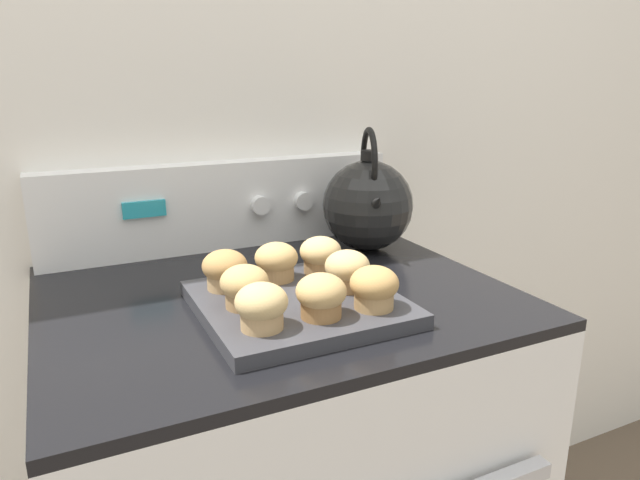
% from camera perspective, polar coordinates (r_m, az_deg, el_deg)
% --- Properties ---
extents(wall_back, '(8.00, 0.05, 2.40)m').
position_cam_1_polar(wall_back, '(1.21, -10.85, 14.73)').
color(wall_back, white).
rests_on(wall_back, ground_plane).
extents(control_panel, '(0.72, 0.07, 0.18)m').
position_cam_1_polar(control_panel, '(1.19, -9.52, 3.48)').
color(control_panel, white).
rests_on(control_panel, stove_range).
extents(muffin_pan, '(0.29, 0.29, 0.02)m').
position_cam_1_polar(muffin_pan, '(0.87, -2.31, -6.40)').
color(muffin_pan, '#38383D').
rests_on(muffin_pan, stove_range).
extents(muffin_r0_c0, '(0.07, 0.07, 0.06)m').
position_cam_1_polar(muffin_r0_c0, '(0.75, -5.87, -6.60)').
color(muffin_r0_c0, tan).
rests_on(muffin_r0_c0, muffin_pan).
extents(muffin_r0_c1, '(0.07, 0.07, 0.06)m').
position_cam_1_polar(muffin_r0_c1, '(0.78, 0.11, -5.60)').
color(muffin_r0_c1, olive).
rests_on(muffin_r0_c1, muffin_pan).
extents(muffin_r0_c2, '(0.07, 0.07, 0.06)m').
position_cam_1_polar(muffin_r0_c2, '(0.82, 5.44, -4.75)').
color(muffin_r0_c2, tan).
rests_on(muffin_r0_c2, muffin_pan).
extents(muffin_r1_c0, '(0.07, 0.07, 0.06)m').
position_cam_1_polar(muffin_r1_c0, '(0.83, -7.54, -4.60)').
color(muffin_r1_c0, '#A37A4C').
rests_on(muffin_r1_c0, muffin_pan).
extents(muffin_r1_c2, '(0.07, 0.07, 0.06)m').
position_cam_1_polar(muffin_r1_c2, '(0.89, 2.74, -3.01)').
color(muffin_r1_c2, '#A37A4C').
rests_on(muffin_r1_c2, muffin_pan).
extents(muffin_r2_c0, '(0.07, 0.07, 0.06)m').
position_cam_1_polar(muffin_r2_c0, '(0.90, -9.49, -2.92)').
color(muffin_r2_c0, tan).
rests_on(muffin_r2_c0, muffin_pan).
extents(muffin_r2_c1, '(0.07, 0.07, 0.06)m').
position_cam_1_polar(muffin_r2_c1, '(0.93, -4.54, -2.16)').
color(muffin_r2_c1, tan).
rests_on(muffin_r2_c1, muffin_pan).
extents(muffin_r2_c2, '(0.07, 0.07, 0.06)m').
position_cam_1_polar(muffin_r2_c2, '(0.96, 0.06, -1.50)').
color(muffin_r2_c2, '#A37A4C').
rests_on(muffin_r2_c2, muffin_pan).
extents(tea_kettle, '(0.18, 0.22, 0.25)m').
position_cam_1_polar(tea_kettle, '(1.15, 4.81, 3.62)').
color(tea_kettle, black).
rests_on(tea_kettle, stove_range).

